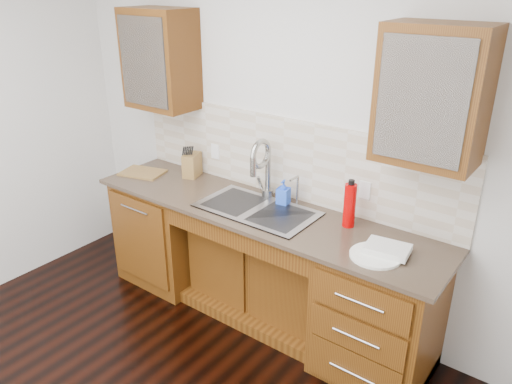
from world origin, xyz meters
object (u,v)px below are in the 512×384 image
Objects in this scene: water_bottle at (350,205)px; cutting_board at (143,173)px; soap_bottle at (283,192)px; knife_block at (192,165)px; plate at (376,255)px.

cutting_board is at bearing -174.60° from water_bottle.
knife_block is at bearing 169.34° from soap_bottle.
knife_block is at bearing 178.48° from water_bottle.
cutting_board is (-2.11, 0.09, -0.00)m from plate.
plate reaches higher than cutting_board.
water_bottle is 0.96× the size of plate.
soap_bottle is 1.29m from cutting_board.
knife_block reaches higher than plate.
plate is 1.77m from knife_block.
water_bottle reaches higher than soap_bottle.
plate is (0.31, -0.26, -0.14)m from water_bottle.
water_bottle is at bearing 140.27° from plate.
water_bottle is at bearing -12.06° from soap_bottle.
plate is at bearing -28.73° from knife_block.
knife_block is (-1.43, 0.04, -0.05)m from water_bottle.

